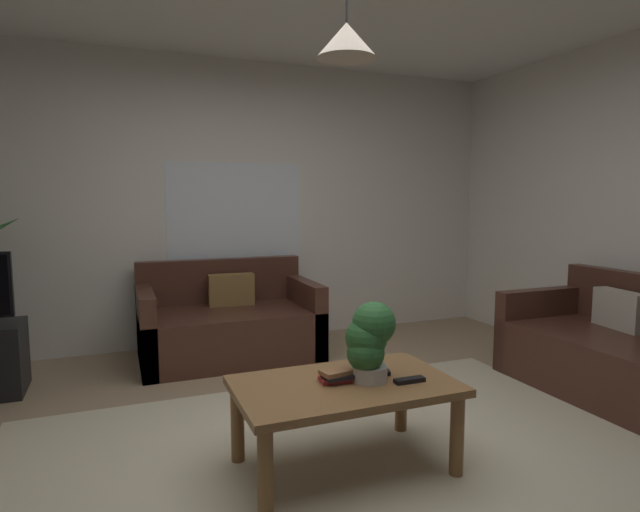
% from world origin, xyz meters
% --- Properties ---
extents(floor, '(5.38, 4.98, 0.02)m').
position_xyz_m(floor, '(0.00, 0.00, -0.01)').
color(floor, '#9E8466').
rests_on(floor, ground).
extents(rug, '(3.50, 2.74, 0.01)m').
position_xyz_m(rug, '(0.00, -0.20, 0.00)').
color(rug, beige).
rests_on(rug, ground).
extents(wall_back, '(5.50, 0.06, 2.65)m').
position_xyz_m(wall_back, '(0.00, 2.52, 1.32)').
color(wall_back, silver).
rests_on(wall_back, ground).
extents(window_pane, '(1.28, 0.01, 1.00)m').
position_xyz_m(window_pane, '(0.01, 2.49, 1.20)').
color(window_pane, white).
extents(couch_under_window, '(1.48, 0.87, 0.82)m').
position_xyz_m(couch_under_window, '(-0.18, 1.99, 0.27)').
color(couch_under_window, '#47281E').
rests_on(couch_under_window, ground).
extents(couch_right_side, '(0.87, 1.54, 0.82)m').
position_xyz_m(couch_right_side, '(2.19, 0.10, 0.27)').
color(couch_right_side, '#47281E').
rests_on(couch_right_side, ground).
extents(coffee_table, '(1.10, 0.66, 0.45)m').
position_xyz_m(coffee_table, '(-0.02, -0.08, 0.38)').
color(coffee_table, olive).
rests_on(coffee_table, ground).
extents(book_on_table_0, '(0.17, 0.12, 0.02)m').
position_xyz_m(book_on_table_0, '(-0.06, -0.05, 0.46)').
color(book_on_table_0, '#B22D2D').
rests_on(book_on_table_0, coffee_table).
extents(book_on_table_1, '(0.15, 0.11, 0.02)m').
position_xyz_m(book_on_table_1, '(-0.05, -0.07, 0.48)').
color(book_on_table_1, black).
rests_on(book_on_table_1, coffee_table).
extents(book_on_table_2, '(0.17, 0.13, 0.02)m').
position_xyz_m(book_on_table_2, '(-0.06, -0.07, 0.51)').
color(book_on_table_2, '#99663F').
rests_on(book_on_table_2, coffee_table).
extents(remote_on_table_0, '(0.17, 0.10, 0.02)m').
position_xyz_m(remote_on_table_0, '(0.17, -0.04, 0.46)').
color(remote_on_table_0, black).
rests_on(remote_on_table_0, coffee_table).
extents(remote_on_table_1, '(0.16, 0.05, 0.02)m').
position_xyz_m(remote_on_table_1, '(0.28, -0.20, 0.46)').
color(remote_on_table_1, black).
rests_on(remote_on_table_1, coffee_table).
extents(potted_plant_on_table, '(0.26, 0.22, 0.40)m').
position_xyz_m(potted_plant_on_table, '(0.11, -0.10, 0.67)').
color(potted_plant_on_table, beige).
rests_on(potted_plant_on_table, coffee_table).
extents(pendant_lamp, '(0.28, 0.28, 0.62)m').
position_xyz_m(pendant_lamp, '(-0.02, -0.08, 2.10)').
color(pendant_lamp, black).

